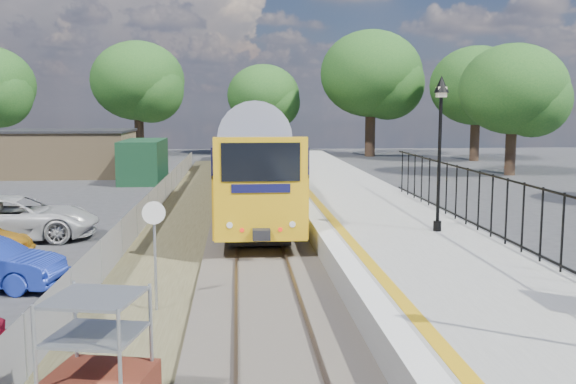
{
  "coord_description": "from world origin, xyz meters",
  "views": [
    {
      "loc": [
        -0.66,
        -12.5,
        4.55
      ],
      "look_at": [
        0.88,
        6.94,
        2.0
      ],
      "focal_mm": 40.0,
      "sensor_mm": 36.0,
      "label": 1
    }
  ],
  "objects": [
    {
      "name": "ground",
      "position": [
        0.0,
        0.0,
        0.0
      ],
      "size": [
        120.0,
        120.0,
        0.0
      ],
      "primitive_type": "plane",
      "color": "#2D2D30",
      "rests_on": "ground"
    },
    {
      "name": "track_bed",
      "position": [
        -0.47,
        9.67,
        0.09
      ],
      "size": [
        5.9,
        80.0,
        0.29
      ],
      "color": "#473F38",
      "rests_on": "ground"
    },
    {
      "name": "platform",
      "position": [
        4.2,
        8.0,
        0.45
      ],
      "size": [
        5.0,
        70.0,
        0.9
      ],
      "primitive_type": "cube",
      "color": "gray",
      "rests_on": "ground"
    },
    {
      "name": "platform_edge",
      "position": [
        2.14,
        8.0,
        0.9
      ],
      "size": [
        0.9,
        70.0,
        0.01
      ],
      "color": "silver",
      "rests_on": "platform"
    },
    {
      "name": "victorian_lamp_north",
      "position": [
        5.3,
        6.0,
        4.3
      ],
      "size": [
        0.44,
        0.44,
        4.6
      ],
      "color": "black",
      "rests_on": "platform"
    },
    {
      "name": "palisade_fence",
      "position": [
        6.55,
        2.24,
        1.84
      ],
      "size": [
        0.12,
        26.0,
        2.0
      ],
      "color": "black",
      "rests_on": "platform"
    },
    {
      "name": "wire_fence",
      "position": [
        -4.2,
        12.0,
        0.6
      ],
      "size": [
        0.06,
        52.0,
        1.2
      ],
      "color": "#999EA3",
      "rests_on": "ground"
    },
    {
      "name": "outbuilding",
      "position": [
        -10.91,
        31.21,
        1.52
      ],
      "size": [
        10.8,
        10.1,
        3.12
      ],
      "color": "#927752",
      "rests_on": "ground"
    },
    {
      "name": "tree_line",
      "position": [
        1.4,
        42.0,
        6.61
      ],
      "size": [
        56.8,
        43.8,
        11.88
      ],
      "color": "#332319",
      "rests_on": "ground"
    },
    {
      "name": "train",
      "position": [
        0.0,
        26.08,
        2.34
      ],
      "size": [
        2.82,
        40.83,
        3.51
      ],
      "color": "gold",
      "rests_on": "ground"
    },
    {
      "name": "brick_plinth",
      "position": [
        -2.56,
        -4.16,
        1.02
      ],
      "size": [
        1.57,
        1.57,
        2.13
      ],
      "rotation": [
        0.0,
        0.0,
        -0.21
      ],
      "color": "maroon",
      "rests_on": "ground"
    },
    {
      "name": "speed_sign",
      "position": [
        -2.5,
        1.56,
        1.69
      ],
      "size": [
        0.5,
        0.15,
        2.53
      ],
      "rotation": [
        0.0,
        0.0,
        0.21
      ],
      "color": "#999EA3",
      "rests_on": "ground"
    },
    {
      "name": "car_white",
      "position": [
        -8.35,
        10.13,
        0.76
      ],
      "size": [
        5.69,
        2.97,
        1.53
      ],
      "primitive_type": "imported",
      "rotation": [
        0.0,
        0.0,
        1.65
      ],
      "color": "silver",
      "rests_on": "ground"
    }
  ]
}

